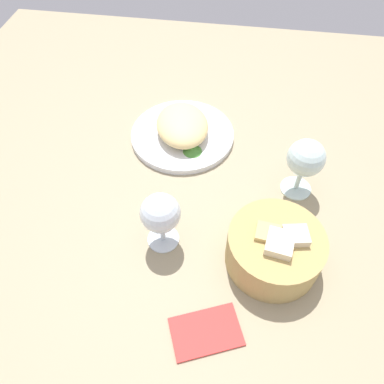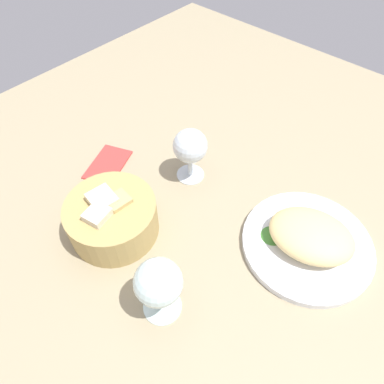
{
  "view_description": "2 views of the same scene",
  "coord_description": "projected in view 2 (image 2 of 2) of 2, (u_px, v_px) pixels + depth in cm",
  "views": [
    {
      "loc": [
        46.03,
        7.06,
        60.05
      ],
      "look_at": [
        2.55,
        0.43,
        4.25
      ],
      "focal_mm": 34.71,
      "sensor_mm": 36.0,
      "label": 1
    },
    {
      "loc": [
        -22.71,
        33.72,
        55.69
      ],
      "look_at": [
        4.93,
        2.83,
        5.18
      ],
      "focal_mm": 32.28,
      "sensor_mm": 36.0,
      "label": 2
    }
  ],
  "objects": [
    {
      "name": "folded_napkin",
      "position": [
        108.0,
        164.0,
        0.77
      ],
      "size": [
        10.7,
        12.85,
        0.8
      ],
      "primitive_type": "cube",
      "rotation": [
        0.0,
        0.0,
        1.97
      ],
      "color": "red",
      "rests_on": "ground_plane"
    },
    {
      "name": "omelette",
      "position": [
        311.0,
        235.0,
        0.61
      ],
      "size": [
        17.87,
        15.67,
        4.7
      ],
      "primitive_type": "ellipsoid",
      "rotation": [
        0.0,
        0.0,
        0.31
      ],
      "color": "#EACC85",
      "rests_on": "plate"
    },
    {
      "name": "bread_basket",
      "position": [
        112.0,
        217.0,
        0.63
      ],
      "size": [
        16.56,
        16.56,
        9.04
      ],
      "color": "tan",
      "rests_on": "ground_plane"
    },
    {
      "name": "lettuce_garnish",
      "position": [
        273.0,
        234.0,
        0.63
      ],
      "size": [
        4.25,
        4.25,
        1.33
      ],
      "primitive_type": "cone",
      "color": "#448733",
      "rests_on": "plate"
    },
    {
      "name": "plate",
      "position": [
        307.0,
        244.0,
        0.63
      ],
      "size": [
        23.7,
        23.7,
        1.4
      ],
      "primitive_type": "cylinder",
      "color": "silver",
      "rests_on": "ground_plane"
    },
    {
      "name": "wine_glass_near",
      "position": [
        190.0,
        148.0,
        0.69
      ],
      "size": [
        7.05,
        7.05,
        12.14
      ],
      "color": "silver",
      "rests_on": "ground_plane"
    },
    {
      "name": "ground_plane",
      "position": [
        220.0,
        216.0,
        0.69
      ],
      "size": [
        140.0,
        140.0,
        2.0
      ],
      "primitive_type": "cube",
      "color": "#9C8D6D"
    },
    {
      "name": "wine_glass_far",
      "position": [
        159.0,
        284.0,
        0.5
      ],
      "size": [
        7.31,
        7.31,
        12.92
      ],
      "color": "silver",
      "rests_on": "ground_plane"
    }
  ]
}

